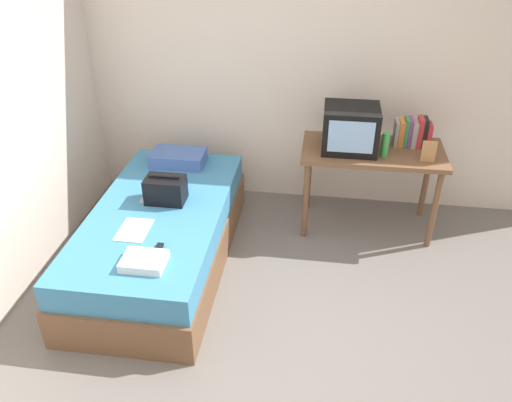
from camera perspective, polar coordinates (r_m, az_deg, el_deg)
name	(u,v)px	position (r m, az deg, el deg)	size (l,w,h in m)	color
ground_plane	(282,344)	(3.51, 2.89, -15.72)	(8.00, 8.00, 0.00)	slate
wall_back	(308,62)	(4.56, 5.85, 15.18)	(5.20, 0.10, 2.60)	beige
bed	(161,236)	(4.07, -10.57, -3.88)	(1.00, 2.00, 0.51)	brown
desk	(372,160)	(4.35, 12.83, 4.54)	(1.16, 0.60, 0.75)	brown
tv	(350,129)	(4.20, 10.52, 7.97)	(0.44, 0.39, 0.36)	black
water_bottle	(385,144)	(4.18, 14.26, 6.15)	(0.06, 0.06, 0.20)	green
book_row	(412,133)	(4.41, 17.09, 7.31)	(0.29, 0.15, 0.25)	gray
picture_frame	(429,151)	(4.20, 18.76, 5.28)	(0.11, 0.02, 0.17)	#B27F4C
pillow	(179,158)	(4.52, -8.66, 4.79)	(0.46, 0.29, 0.11)	#4766AD
handbag	(166,190)	(3.96, -10.08, 1.27)	(0.30, 0.20, 0.22)	black
magazine	(134,230)	(3.72, -13.48, -3.17)	(0.21, 0.29, 0.01)	white
remote_dark	(157,251)	(3.47, -10.97, -5.48)	(0.04, 0.16, 0.02)	black
remote_silver	(145,198)	(4.06, -12.26, 0.32)	(0.04, 0.14, 0.02)	#B7B7BC
folded_towel	(144,261)	(3.37, -12.41, -6.60)	(0.28, 0.22, 0.06)	white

